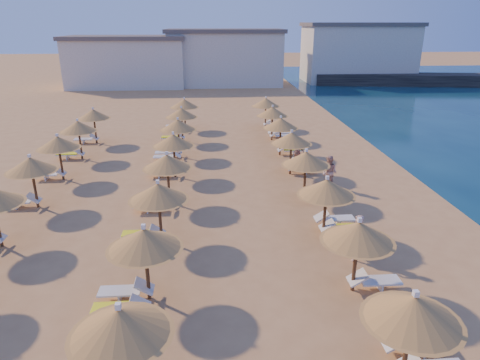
{
  "coord_description": "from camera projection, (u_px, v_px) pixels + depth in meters",
  "views": [
    {
      "loc": [
        -1.39,
        -14.53,
        8.19
      ],
      "look_at": [
        -0.1,
        4.0,
        1.3
      ],
      "focal_mm": 32.0,
      "sensor_mm": 36.0,
      "label": 1
    }
  ],
  "objects": [
    {
      "name": "ground",
      "position": [
        250.0,
        247.0,
        16.53
      ],
      "size": [
        220.0,
        220.0,
        0.0
      ],
      "primitive_type": "plane",
      "color": "tan",
      "rests_on": "ground"
    },
    {
      "name": "jetty",
      "position": [
        426.0,
        80.0,
        58.51
      ],
      "size": [
        30.26,
        8.26,
        1.5
      ],
      "primitive_type": "cube",
      "rotation": [
        0.0,
        0.0,
        -0.14
      ],
      "color": "black",
      "rests_on": "ground"
    },
    {
      "name": "hotel_blocks",
      "position": [
        248.0,
        56.0,
        58.87
      ],
      "size": [
        47.71,
        11.37,
        8.1
      ],
      "color": "white",
      "rests_on": "ground"
    },
    {
      "name": "parasol_row_east",
      "position": [
        315.0,
        173.0,
        18.47
      ],
      "size": [
        2.34,
        36.28,
        2.59
      ],
      "color": "brown",
      "rests_on": "ground"
    },
    {
      "name": "parasol_row_west",
      "position": [
        163.0,
        176.0,
        18.05
      ],
      "size": [
        2.34,
        36.28,
        2.59
      ],
      "color": "brown",
      "rests_on": "ground"
    },
    {
      "name": "parasol_row_inland",
      "position": [
        31.0,
        165.0,
        19.41
      ],
      "size": [
        2.34,
        24.97,
        2.59
      ],
      "color": "brown",
      "rests_on": "ground"
    },
    {
      "name": "loungers",
      "position": [
        195.0,
        210.0,
        18.93
      ],
      "size": [
        15.77,
        34.52,
        0.66
      ],
      "color": "white",
      "rests_on": "ground"
    },
    {
      "name": "beachgoer_a",
      "position": [
        357.0,
        238.0,
        15.41
      ],
      "size": [
        0.57,
        0.72,
        1.75
      ],
      "primitive_type": "imported",
      "rotation": [
        0.0,
        0.0,
        -1.83
      ],
      "color": "tan",
      "rests_on": "ground"
    },
    {
      "name": "beachgoer_c",
      "position": [
        297.0,
        153.0,
        25.72
      ],
      "size": [
        0.99,
        0.78,
        1.57
      ],
      "primitive_type": "imported",
      "rotation": [
        0.0,
        0.0,
        -0.5
      ],
      "color": "tan",
      "rests_on": "ground"
    },
    {
      "name": "beachgoer_b",
      "position": [
        329.0,
        173.0,
        22.05
      ],
      "size": [
        1.07,
        1.08,
        1.77
      ],
      "primitive_type": "imported",
      "rotation": [
        0.0,
        0.0,
        -0.83
      ],
      "color": "tan",
      "rests_on": "ground"
    }
  ]
}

